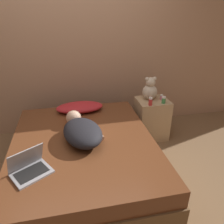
# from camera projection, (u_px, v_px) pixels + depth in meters

# --- Properties ---
(ground_plane) EXTENTS (12.00, 12.00, 0.00)m
(ground_plane) POSITION_uv_depth(u_px,v_px,m) (86.00, 175.00, 2.51)
(ground_plane) COLOR brown
(wall_back) EXTENTS (8.00, 0.06, 2.60)m
(wall_back) POSITION_uv_depth(u_px,v_px,m) (72.00, 42.00, 2.97)
(wall_back) COLOR tan
(wall_back) RESTS_ON ground_plane
(bed) EXTENTS (1.50, 1.81, 0.48)m
(bed) POSITION_uv_depth(u_px,v_px,m) (84.00, 158.00, 2.40)
(bed) COLOR brown
(bed) RESTS_ON ground_plane
(nightstand) EXTENTS (0.43, 0.38, 0.58)m
(nightstand) POSITION_uv_depth(u_px,v_px,m) (151.00, 119.00, 3.13)
(nightstand) COLOR tan
(nightstand) RESTS_ON ground_plane
(pillow) EXTENTS (0.61, 0.32, 0.11)m
(pillow) POSITION_uv_depth(u_px,v_px,m) (80.00, 107.00, 2.89)
(pillow) COLOR red
(pillow) RESTS_ON bed
(person_lying) EXTENTS (0.49, 0.77, 0.19)m
(person_lying) POSITION_uv_depth(u_px,v_px,m) (82.00, 130.00, 2.29)
(person_lying) COLOR black
(person_lying) RESTS_ON bed
(laptop) EXTENTS (0.38, 0.36, 0.23)m
(laptop) POSITION_uv_depth(u_px,v_px,m) (29.00, 167.00, 1.83)
(laptop) COLOR #9E9EA3
(laptop) RESTS_ON bed
(teddy_bear) EXTENTS (0.21, 0.21, 0.32)m
(teddy_bear) POSITION_uv_depth(u_px,v_px,m) (150.00, 90.00, 2.98)
(teddy_bear) COLOR beige
(teddy_bear) RESTS_ON nightstand
(bottle_pink) EXTENTS (0.04, 0.04, 0.07)m
(bottle_pink) POSITION_uv_depth(u_px,v_px,m) (161.00, 97.00, 3.00)
(bottle_pink) COLOR pink
(bottle_pink) RESTS_ON nightstand
(bottle_green) EXTENTS (0.05, 0.05, 0.09)m
(bottle_green) POSITION_uv_depth(u_px,v_px,m) (164.00, 100.00, 2.89)
(bottle_green) COLOR #3D8E4C
(bottle_green) RESTS_ON nightstand
(bottle_red) EXTENTS (0.05, 0.05, 0.11)m
(bottle_red) POSITION_uv_depth(u_px,v_px,m) (151.00, 101.00, 2.83)
(bottle_red) COLOR #B72D2D
(bottle_red) RESTS_ON nightstand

